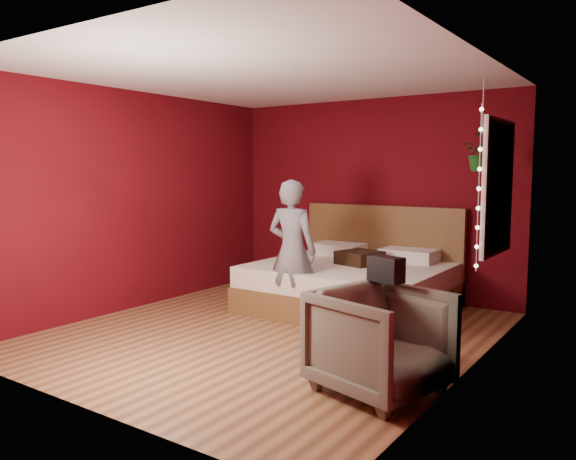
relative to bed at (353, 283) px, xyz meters
name	(u,v)px	position (x,y,z in m)	size (l,w,h in m)	color
floor	(272,332)	(-0.21, -1.37, -0.31)	(4.50, 4.50, 0.00)	#9A663D
room_walls	(272,168)	(-0.21, -1.37, 1.37)	(4.04, 4.54, 2.62)	#570911
window	(498,187)	(1.76, -0.47, 1.19)	(0.05, 0.97, 1.27)	white
fairy_lights	(479,189)	(1.73, -1.00, 1.19)	(0.04, 0.04, 1.45)	silver
bed	(353,283)	(0.00, 0.00, 0.00)	(2.19, 1.86, 1.20)	brown
person	(292,251)	(-0.30, -0.87, 0.47)	(0.57, 0.37, 1.56)	slate
armchair	(381,341)	(1.39, -2.20, 0.08)	(0.84, 0.87, 0.79)	#6A6754
handbag	(386,269)	(1.30, -1.92, 0.57)	(0.28, 0.14, 0.20)	black
throw_pillow	(360,258)	(0.08, 0.00, 0.31)	(0.44, 0.44, 0.16)	#301D10
hanging_plant	(481,153)	(1.44, 0.08, 1.53)	(0.36, 0.32, 0.95)	silver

